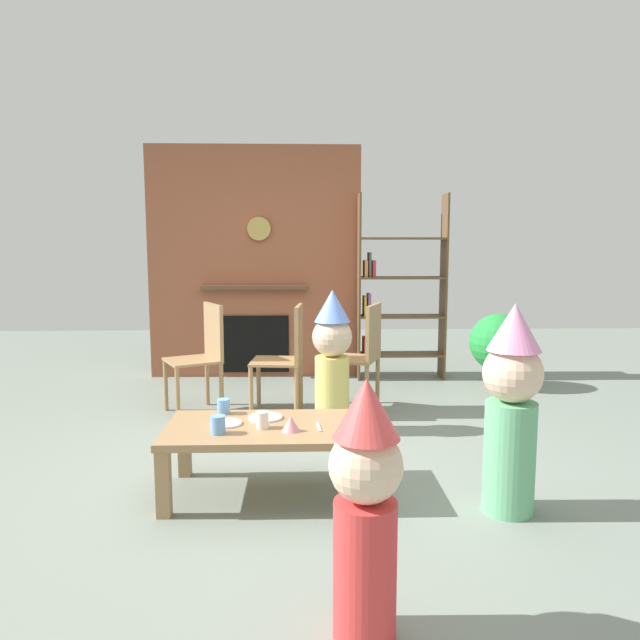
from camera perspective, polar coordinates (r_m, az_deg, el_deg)
The scene contains 18 objects.
ground_plane at distance 3.80m, azimuth -2.13°, elevation -13.87°, with size 12.00×12.00×0.00m, color gray.
brick_fireplace_feature at distance 6.17m, azimuth -6.38°, elevation 5.54°, with size 2.20×0.28×2.40m.
bookshelf at distance 6.04m, azimuth 7.40°, elevation 2.52°, with size 0.90×0.28×1.90m.
coffee_table at distance 3.28m, azimuth -5.57°, elevation -11.25°, with size 1.07×0.62×0.39m.
paper_cup_near_left at distance 3.14m, azimuth -9.97°, elevation -10.09°, with size 0.08×0.08×0.10m, color #669EE0.
paper_cup_near_right at distance 3.50m, azimuth -9.46°, elevation -8.36°, with size 0.07×0.07×0.09m, color #669EE0.
paper_cup_center at distance 3.20m, azimuth -5.67°, elevation -9.73°, with size 0.07×0.07×0.09m, color silver.
paper_plate_front at distance 3.38m, azimuth -5.38°, elevation -9.49°, with size 0.19×0.19×0.01m, color white.
paper_plate_rear at distance 3.30m, azimuth -9.20°, elevation -9.97°, with size 0.17×0.17×0.01m, color white.
birthday_cake_slice at distance 3.14m, azimuth -2.89°, elevation -10.12°, with size 0.10×0.10×0.08m, color pink.
table_fork at distance 3.21m, azimuth -0.12°, elevation -10.47°, with size 0.15×0.02×0.01m, color silver.
child_with_cone_hat at distance 2.10m, azimuth 4.48°, elevation -17.50°, with size 0.26×0.26×0.93m.
child_in_pink at distance 3.14m, azimuth 18.27°, elevation -7.79°, with size 0.30×0.30×1.09m.
child_by_the_chairs at distance 4.27m, azimuth 1.20°, elevation -3.70°, with size 0.29×0.29×1.06m.
dining_chair_left at distance 4.90m, azimuth -11.40°, elevation -3.00°, with size 0.54×0.54×0.90m.
dining_chair_middle at distance 4.72m, azimuth -3.19°, elevation -3.25°, with size 0.44×0.44×0.90m.
dining_chair_right at distance 4.81m, azimuth 4.18°, elevation -3.06°, with size 0.52×0.52×0.90m.
potted_plant_tall at distance 5.89m, azimuth 17.10°, elevation -2.27°, with size 0.55×0.55×0.72m.
Camera 1 is at (0.03, -3.55, 1.37)m, focal length 32.62 mm.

